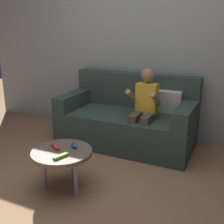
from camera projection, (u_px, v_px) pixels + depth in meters
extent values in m
plane|color=olive|center=(68.00, 205.00, 2.35)|extent=(10.04, 10.04, 0.00)
cube|color=gray|center=(144.00, 41.00, 3.56)|extent=(5.02, 0.05, 2.50)
cube|color=#2D4238|center=(126.00, 129.00, 3.50)|extent=(1.63, 0.80, 0.41)
cube|color=#2D4238|center=(136.00, 90.00, 3.65)|extent=(1.63, 0.16, 0.45)
cube|color=#2D4238|center=(76.00, 99.00, 3.71)|extent=(0.18, 0.80, 0.19)
cube|color=#2D4238|center=(187.00, 113.00, 3.12)|extent=(0.18, 0.80, 0.19)
cube|color=silver|center=(167.00, 101.00, 3.43)|extent=(0.36, 0.17, 0.30)
cylinder|color=#4C4238|center=(131.00, 141.00, 3.13)|extent=(0.08, 0.08, 0.41)
cylinder|color=#4C4238|center=(143.00, 143.00, 3.07)|extent=(0.08, 0.08, 0.41)
cube|color=#4C4238|center=(136.00, 117.00, 3.19)|extent=(0.09, 0.30, 0.09)
cube|color=#4C4238|center=(148.00, 118.00, 3.13)|extent=(0.09, 0.30, 0.09)
cube|color=gold|center=(147.00, 99.00, 3.23)|extent=(0.24, 0.14, 0.36)
cylinder|color=#936B4C|center=(132.00, 96.00, 3.16)|extent=(0.06, 0.26, 0.21)
cylinder|color=#936B4C|center=(156.00, 99.00, 3.05)|extent=(0.06, 0.26, 0.21)
sphere|color=#936B4C|center=(148.00, 75.00, 3.15)|extent=(0.16, 0.16, 0.16)
cylinder|color=brown|center=(62.00, 152.00, 2.49)|extent=(0.54, 0.54, 0.04)
cylinder|color=gray|center=(44.00, 170.00, 2.57)|extent=(0.04, 0.04, 0.35)
cylinder|color=gray|center=(76.00, 178.00, 2.43)|extent=(0.04, 0.04, 0.35)
cylinder|color=gray|center=(73.00, 164.00, 2.69)|extent=(0.04, 0.04, 0.35)
cube|color=red|center=(55.00, 147.00, 2.52)|extent=(0.13, 0.11, 0.02)
cylinder|color=#99999E|center=(57.00, 147.00, 2.49)|extent=(0.02, 0.02, 0.00)
cylinder|color=silver|center=(55.00, 146.00, 2.52)|extent=(0.01, 0.01, 0.00)
cylinder|color=silver|center=(55.00, 145.00, 2.53)|extent=(0.01, 0.01, 0.00)
ellipsoid|color=blue|center=(74.00, 146.00, 2.54)|extent=(0.10, 0.08, 0.04)
cylinder|color=#4C4C51|center=(74.00, 143.00, 2.53)|extent=(0.02, 0.02, 0.01)
cube|color=#72C638|center=(61.00, 156.00, 2.35)|extent=(0.08, 0.14, 0.02)
cylinder|color=#99999E|center=(57.00, 156.00, 2.32)|extent=(0.02, 0.02, 0.00)
cylinder|color=silver|center=(60.00, 155.00, 2.34)|extent=(0.01, 0.01, 0.00)
cylinder|color=silver|center=(62.00, 154.00, 2.35)|extent=(0.01, 0.01, 0.00)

